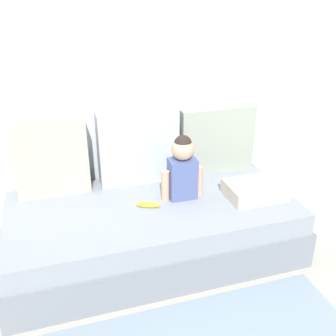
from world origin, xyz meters
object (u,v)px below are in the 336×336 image
toddler (183,167)px  folded_blanket (255,190)px  throw_pillow_left (51,156)px  throw_pillow_right (215,139)px  banana (148,205)px  couch (153,229)px  throw_pillow_center (138,146)px

toddler → folded_blanket: size_ratio=1.14×
throw_pillow_left → throw_pillow_right: throw_pillow_left is taller
banana → toddler: bearing=14.0°
throw_pillow_right → throw_pillow_left: bearing=180.0°
couch → throw_pillow_right: bearing=31.4°
throw_pillow_left → throw_pillow_center: size_ratio=0.94×
folded_blanket → throw_pillow_right: bearing=101.0°
throw_pillow_center → folded_blanket: size_ratio=1.45×
throw_pillow_center → throw_pillow_left: bearing=180.0°
toddler → throw_pillow_right: bearing=41.6°
throw_pillow_right → banana: bearing=-147.7°
throw_pillow_left → throw_pillow_right: bearing=0.0°
couch → toddler: (0.22, 0.03, 0.44)m
couch → throw_pillow_left: bearing=148.6°
throw_pillow_right → toddler: throw_pillow_right is taller
toddler → folded_blanket: toddler is taller
couch → throw_pillow_left: (-0.61, 0.37, 0.48)m
banana → folded_blanket: 0.75m
throw_pillow_center → couch: bearing=-90.0°
throw_pillow_left → folded_blanket: size_ratio=1.36×
couch → throw_pillow_right: throw_pillow_right is taller
throw_pillow_right → throw_pillow_center: bearing=180.0°
couch → banana: bearing=-136.0°
toddler → folded_blanket: bearing=-16.7°
couch → banana: 0.23m
throw_pillow_right → couch: bearing=-148.6°
banana → throw_pillow_left: bearing=144.3°
banana → throw_pillow_center: bearing=84.6°
toddler → folded_blanket: (0.49, -0.15, -0.18)m
throw_pillow_left → banana: 0.75m
couch → folded_blanket: bearing=-9.5°
toddler → couch: bearing=-172.9°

